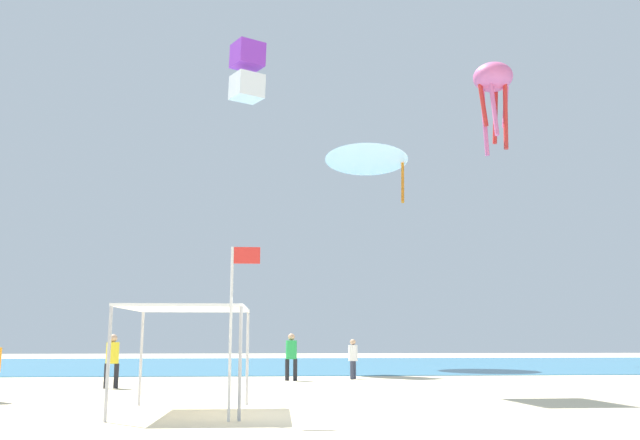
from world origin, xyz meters
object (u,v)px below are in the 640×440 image
canopy_tent (187,312)px  person_leftmost (112,356)px  person_near_tent (353,356)px  person_rightmost (291,353)px  kite_octopus_pink (493,82)px  kite_box_purple (247,71)px  kite_delta_white (367,153)px  banner_flag (234,314)px

canopy_tent → person_leftmost: bearing=115.2°
person_near_tent → person_rightmost: size_ratio=0.88×
kite_octopus_pink → person_rightmost: bearing=-141.3°
canopy_tent → person_near_tent: canopy_tent is taller
person_leftmost → kite_box_purple: (3.64, 11.81, 15.21)m
kite_delta_white → banner_flag: bearing=88.2°
canopy_tent → kite_box_purple: (0.22, 19.08, 14.01)m
banner_flag → kite_octopus_pink: 35.56m
person_near_tent → person_leftmost: bearing=143.6°
person_near_tent → banner_flag: size_ratio=0.45×
person_rightmost → banner_flag: banner_flag is taller
canopy_tent → person_near_tent: 12.70m
person_near_tent → person_leftmost: person_leftmost is taller
person_rightmost → kite_box_purple: 17.44m
canopy_tent → kite_box_purple: 23.67m
banner_flag → kite_octopus_pink: size_ratio=0.56×
kite_octopus_pink → banner_flag: bearing=-127.5°
banner_flag → kite_delta_white: (6.03, 23.37, 10.27)m
kite_delta_white → person_leftmost: bearing=66.3°
person_leftmost → banner_flag: bearing=107.0°
banner_flag → canopy_tent: bearing=125.9°
canopy_tent → kite_octopus_pink: kite_octopus_pink is taller
canopy_tent → kite_box_purple: kite_box_purple is taller
canopy_tent → kite_box_purple: bearing=89.3°
person_near_tent → person_leftmost: 9.57m
canopy_tent → kite_delta_white: bearing=71.6°
person_near_tent → banner_flag: banner_flag is taller
person_rightmost → canopy_tent: bearing=91.1°
person_leftmost → person_rightmost: size_ratio=0.97×
person_leftmost → kite_octopus_pink: 32.49m
canopy_tent → person_leftmost: 8.12m
kite_box_purple → kite_octopus_pink: (16.30, 6.70, 2.54)m
canopy_tent → kite_delta_white: size_ratio=0.55×
person_rightmost → banner_flag: (-1.44, -12.49, 1.07)m
kite_delta_white → canopy_tent: bearing=84.3°
kite_delta_white → kite_octopus_pink: bearing=-143.8°
canopy_tent → person_leftmost: canopy_tent is taller
canopy_tent → person_rightmost: bearing=76.4°
person_leftmost → kite_delta_white: (10.64, 14.46, 11.37)m
person_leftmost → canopy_tent: bearing=104.9°
person_near_tent → kite_octopus_pink: (11.38, 14.24, 17.85)m
person_leftmost → banner_flag: size_ratio=0.50×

